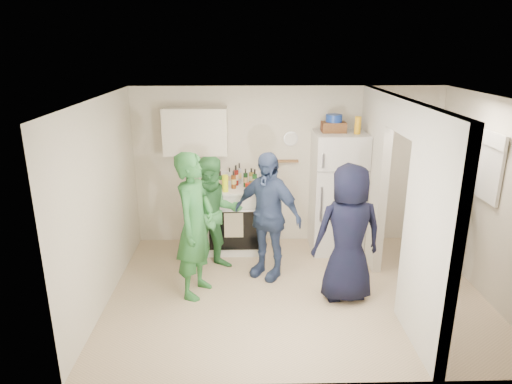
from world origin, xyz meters
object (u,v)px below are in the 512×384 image
fridge (337,192)px  yellow_cup_stack_top (358,125)px  person_green_left (195,226)px  stove (234,218)px  wicker_basket (334,127)px  person_nook (438,217)px  person_green_center (214,215)px  person_navy (348,234)px  blue_bowl (334,118)px  person_denim (267,216)px

fridge → yellow_cup_stack_top: bearing=-24.4°
fridge → person_green_left: 2.43m
stove → wicker_basket: wicker_basket is taller
yellow_cup_stack_top → person_green_left: size_ratio=0.13×
wicker_basket → person_nook: 1.94m
fridge → person_green_center: (-1.84, -0.66, -0.10)m
wicker_basket → person_navy: (-0.05, -1.53, -1.05)m
yellow_cup_stack_top → person_nook: size_ratio=0.15×
blue_bowl → person_navy: size_ratio=0.14×
person_denim → person_nook: 2.33m
wicker_basket → person_green_center: size_ratio=0.21×
person_green_center → person_green_left: bearing=-126.0°
stove → person_nook: 2.96m
person_green_left → person_navy: (1.89, -0.16, -0.06)m
blue_bowl → person_green_center: size_ratio=0.14×
yellow_cup_stack_top → person_green_left: yellow_cup_stack_top is taller
person_denim → wicker_basket: bearing=76.6°
person_denim → person_nook: bearing=34.2°
fridge → person_green_center: fridge is taller
person_green_center → person_nook: bearing=-23.9°
wicker_basket → yellow_cup_stack_top: size_ratio=1.40×
stove → person_denim: bearing=-62.0°
yellow_cup_stack_top → person_denim: yellow_cup_stack_top is taller
fridge → yellow_cup_stack_top: 1.08m
person_green_center → person_nook: (3.06, -0.23, 0.03)m
wicker_basket → person_navy: 1.86m
blue_bowl → person_nook: size_ratio=0.14×
person_green_left → person_green_center: person_green_left is taller
person_denim → person_navy: person_denim is taller
blue_bowl → person_green_center: blue_bowl is taller
person_navy → stove: bearing=-53.6°
person_green_left → person_navy: size_ratio=1.07×
stove → yellow_cup_stack_top: 2.33m
blue_bowl → person_green_left: 2.63m
blue_bowl → yellow_cup_stack_top: 0.36m
yellow_cup_stack_top → stove: bearing=175.9°
fridge → person_green_center: 1.96m
person_green_left → person_nook: (3.25, 0.44, -0.08)m
person_green_left → wicker_basket: bearing=-35.3°
fridge → wicker_basket: bearing=153.4°
person_navy → fridge: bearing=-102.9°
person_navy → person_nook: (1.36, 0.59, -0.02)m
wicker_basket → yellow_cup_stack_top: yellow_cup_stack_top is taller
person_green_center → person_nook: 3.07m
person_denim → person_nook: size_ratio=1.03×
wicker_basket → person_green_left: 2.57m
stove → wicker_basket: 2.05m
blue_bowl → person_navy: blue_bowl is taller
person_green_left → fridge: bearing=-37.6°
yellow_cup_stack_top → person_nook: bearing=-38.3°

